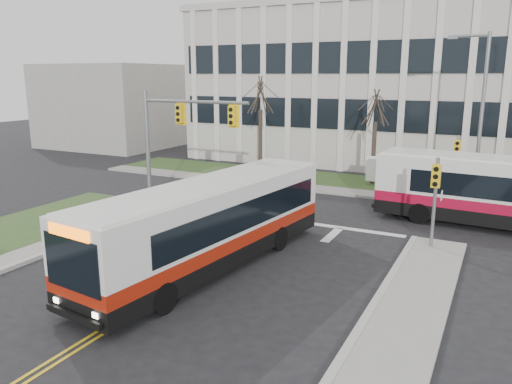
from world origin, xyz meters
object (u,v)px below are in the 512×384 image
Objects in this scene: directory_sign at (378,170)px; bus_main at (210,226)px; newspaper_box_red at (83,226)px; streetlight at (479,109)px.

bus_main reaches higher than directory_sign.
bus_main is 12.43× the size of newspaper_box_red.
bus_main is (-2.35, -16.16, 0.40)m from directory_sign.
directory_sign is at bearing 166.77° from streetlight.
streetlight is at bearing 68.94° from bus_main.
bus_main is at bearing -117.95° from streetlight.
newspaper_box_red is (-9.30, -15.66, -0.70)m from directory_sign.
streetlight is 6.96m from directory_sign.
streetlight is at bearing 25.06° from newspaper_box_red.
streetlight reaches higher than directory_sign.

